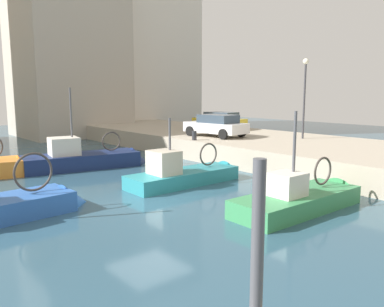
% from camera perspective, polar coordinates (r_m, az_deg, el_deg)
% --- Properties ---
extents(water_surface, '(80.00, 80.00, 0.00)m').
position_cam_1_polar(water_surface, '(14.43, -6.44, -7.30)').
color(water_surface, '#2D5166').
rests_on(water_surface, ground).
extents(quay_wall, '(9.00, 56.00, 1.20)m').
position_cam_1_polar(quay_wall, '(22.63, 18.50, -0.22)').
color(quay_wall, '#ADA08C').
rests_on(quay_wall, ground).
extents(fishing_boat_navy, '(6.98, 3.12, 5.16)m').
position_cam_1_polar(fishing_boat_navy, '(21.81, -14.94, -1.65)').
color(fishing_boat_navy, navy).
rests_on(fishing_boat_navy, ground).
extents(fishing_boat_green, '(6.01, 2.11, 4.21)m').
position_cam_1_polar(fishing_boat_green, '(14.32, 16.06, -7.35)').
color(fishing_boat_green, '#388951').
rests_on(fishing_boat_green, ground).
extents(fishing_boat_blue, '(5.87, 2.04, 4.88)m').
position_cam_1_polar(fishing_boat_blue, '(14.02, -25.94, -8.16)').
color(fishing_boat_blue, '#2D60B7').
rests_on(fishing_boat_blue, ground).
extents(fishing_boat_teal, '(6.07, 1.91, 3.71)m').
position_cam_1_polar(fishing_boat_teal, '(17.50, -0.42, -3.90)').
color(fishing_boat_teal, teal).
rests_on(fishing_boat_teal, ground).
extents(parked_car_white, '(2.39, 4.26, 1.41)m').
position_cam_1_polar(parked_car_white, '(25.13, 3.55, 4.14)').
color(parked_car_white, silver).
rests_on(parked_car_white, quay_wall).
extents(parked_car_yellow, '(2.30, 4.39, 1.32)m').
position_cam_1_polar(parked_car_yellow, '(30.38, 4.06, 4.88)').
color(parked_car_yellow, gold).
rests_on(parked_car_yellow, quay_wall).
extents(mooring_bollard_mid, '(0.28, 0.28, 0.55)m').
position_cam_1_polar(mooring_bollard_mid, '(23.23, 0.34, 2.64)').
color(mooring_bollard_mid, '#2D2D33').
rests_on(mooring_bollard_mid, quay_wall).
extents(quay_streetlamp, '(0.36, 0.36, 4.83)m').
position_cam_1_polar(quay_streetlamp, '(24.88, 16.17, 9.59)').
color(quay_streetlamp, '#38383D').
rests_on(quay_streetlamp, quay_wall).
extents(waterfront_building_west, '(10.17, 9.16, 18.51)m').
position_cam_1_polar(waterfront_building_west, '(45.84, -7.12, 15.45)').
color(waterfront_building_west, silver).
rests_on(waterfront_building_west, ground).
extents(waterfront_building_central, '(9.27, 9.07, 23.76)m').
position_cam_1_polar(waterfront_building_central, '(39.66, -18.08, 19.97)').
color(waterfront_building_central, '#B2A899').
rests_on(waterfront_building_central, ground).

